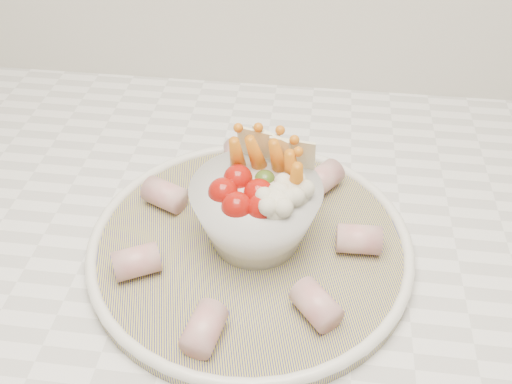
# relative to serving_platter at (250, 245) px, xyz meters

# --- Properties ---
(serving_platter) EXTENTS (0.42, 0.42, 0.02)m
(serving_platter) POSITION_rel_serving_platter_xyz_m (0.00, 0.00, 0.00)
(serving_platter) COLOR navy
(serving_platter) RESTS_ON kitchen_counter
(veggie_bowl) EXTENTS (0.13, 0.13, 0.11)m
(veggie_bowl) POSITION_rel_serving_platter_xyz_m (0.01, 0.01, 0.05)
(veggie_bowl) COLOR silver
(veggie_bowl) RESTS_ON serving_platter
(cured_meat_rolls) EXTENTS (0.27, 0.30, 0.03)m
(cured_meat_rolls) POSITION_rel_serving_platter_xyz_m (-0.00, 0.00, 0.02)
(cured_meat_rolls) COLOR #B25156
(cured_meat_rolls) RESTS_ON serving_platter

